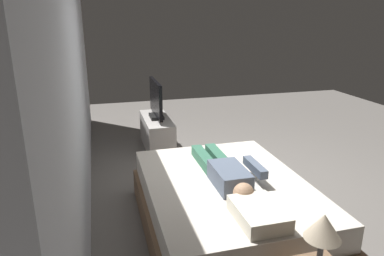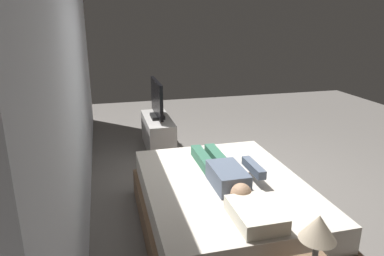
# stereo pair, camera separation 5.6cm
# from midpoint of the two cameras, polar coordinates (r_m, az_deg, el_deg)

# --- Properties ---
(ground_plane) EXTENTS (10.00, 10.00, 0.00)m
(ground_plane) POSITION_cam_midpoint_polar(r_m,az_deg,el_deg) (4.45, 7.41, -9.83)
(ground_plane) COLOR slate
(back_wall) EXTENTS (6.40, 0.10, 2.80)m
(back_wall) POSITION_cam_midpoint_polar(r_m,az_deg,el_deg) (4.11, -17.83, 7.81)
(back_wall) COLOR silver
(back_wall) RESTS_ON ground
(bed) EXTENTS (2.05, 1.55, 0.54)m
(bed) POSITION_cam_midpoint_polar(r_m,az_deg,el_deg) (3.55, 5.54, -12.49)
(bed) COLOR brown
(bed) RESTS_ON ground
(pillow) EXTENTS (0.48, 0.34, 0.12)m
(pillow) POSITION_cam_midpoint_polar(r_m,az_deg,el_deg) (2.82, 10.69, -13.41)
(pillow) COLOR silver
(pillow) RESTS_ON bed
(person) EXTENTS (1.26, 0.46, 0.18)m
(person) POSITION_cam_midpoint_polar(r_m,az_deg,el_deg) (3.42, 5.69, -7.04)
(person) COLOR slate
(person) RESTS_ON bed
(remote) EXTENTS (0.15, 0.04, 0.02)m
(remote) POSITION_cam_midpoint_polar(r_m,az_deg,el_deg) (3.72, 10.78, -6.38)
(remote) COLOR black
(remote) RESTS_ON bed
(tv_stand) EXTENTS (1.10, 0.40, 0.50)m
(tv_stand) POSITION_cam_midpoint_polar(r_m,az_deg,el_deg) (5.70, -5.21, -0.76)
(tv_stand) COLOR #B7B2AD
(tv_stand) RESTS_ON ground
(tv) EXTENTS (0.88, 0.20, 0.59)m
(tv) POSITION_cam_midpoint_polar(r_m,az_deg,el_deg) (5.56, -5.36, 4.48)
(tv) COLOR black
(tv) RESTS_ON tv_stand
(lamp) EXTENTS (0.22, 0.22, 0.42)m
(lamp) POSITION_cam_midpoint_polar(r_m,az_deg,el_deg) (2.29, 20.29, -14.91)
(lamp) COLOR #59595B
(lamp) RESTS_ON nightstand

